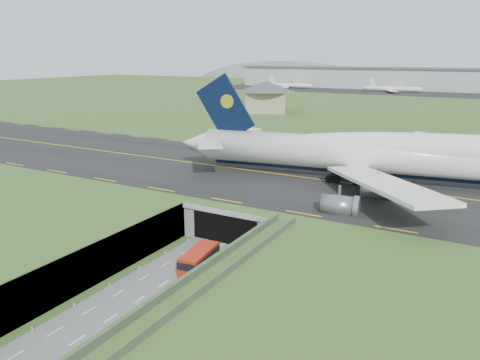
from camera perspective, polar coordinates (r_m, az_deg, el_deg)
The scene contains 10 objects.
ground at distance 71.39m, azimuth -5.25°, elevation -10.01°, with size 900.00×900.00×0.00m, color #3E5C25.
airfield_deck at distance 70.18m, azimuth -5.31°, elevation -7.79°, with size 800.00×800.00×6.00m, color gray.
trench_road at distance 65.96m, azimuth -9.01°, elevation -12.26°, with size 12.00×75.00×0.20m, color slate.
taxiway at distance 96.74m, azimuth 5.75°, elevation 0.55°, with size 800.00×44.00×0.18m, color black.
tunnel_portal at distance 83.43m, azimuth 1.19°, elevation -3.72°, with size 17.00×22.30×6.00m.
guideway at distance 49.47m, azimuth -7.43°, elevation -15.20°, with size 3.00×53.00×7.05m.
jumbo_jet at distance 93.68m, azimuth 20.97°, elevation 2.66°, with size 100.71×63.11×21.13m.
shuttle_tram at distance 67.93m, azimuth -5.00°, elevation -9.72°, with size 4.08×8.27×3.23m.
service_building at distance 205.48m, azimuth 3.21°, elevation 10.45°, with size 32.21×32.21×13.34m.
cargo_terminal at distance 354.81m, azimuth 23.66°, elevation 11.16°, with size 320.00×67.00×15.60m.
Camera 1 is at (37.09, -53.06, 30.10)m, focal length 35.00 mm.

